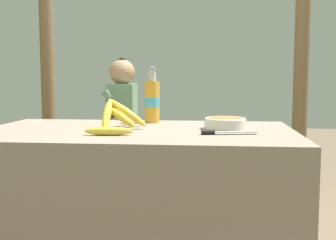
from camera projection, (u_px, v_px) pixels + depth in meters
name	position (u px, v px, depth m)	size (l,w,h in m)	color
market_counter	(137.00, 206.00, 1.94)	(1.41, 0.83, 0.71)	gray
banana_bunch_ripe	(120.00, 113.00, 1.92)	(0.21, 0.32, 0.15)	#4C381E
serving_bowl	(225.00, 122.00, 1.93)	(0.19, 0.19, 0.05)	silver
water_bottle	(152.00, 101.00, 2.18)	(0.08, 0.08, 0.29)	gold
loose_banana_front	(109.00, 131.00, 1.71)	(0.20, 0.05, 0.04)	gold
knife	(221.00, 132.00, 1.74)	(0.24, 0.07, 0.02)	#BCBCC1
wooden_bench	(167.00, 149.00, 3.32)	(1.60, 0.32, 0.45)	brown
seated_vendor	(116.00, 116.00, 3.30)	(0.42, 0.40, 1.09)	#564C60
banana_bunch_green	(227.00, 133.00, 3.27)	(0.17, 0.32, 0.14)	#4C381E
support_post_near	(47.00, 34.00, 3.62)	(0.12, 0.12, 2.63)	brown
support_post_far	(302.00, 31.00, 3.40)	(0.12, 0.12, 2.63)	brown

